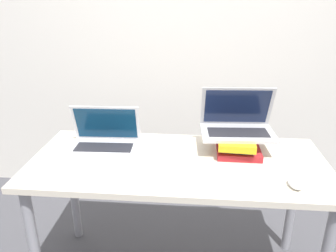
{
  "coord_description": "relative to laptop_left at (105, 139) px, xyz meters",
  "views": [
    {
      "loc": [
        0.08,
        -1.12,
        1.48
      ],
      "look_at": [
        -0.05,
        0.32,
        0.9
      ],
      "focal_mm": 35.0,
      "sensor_mm": 36.0,
      "label": 1
    }
  ],
  "objects": [
    {
      "name": "book_stack",
      "position": [
        0.69,
        0.01,
        -0.0
      ],
      "size": [
        0.22,
        0.28,
        0.09
      ],
      "color": "maroon",
      "rests_on": "desk"
    },
    {
      "name": "laptop_left",
      "position": [
        0.0,
        0.0,
        0.0
      ],
      "size": [
        0.37,
        0.23,
        0.22
      ],
      "color": "silver",
      "rests_on": "desk"
    },
    {
      "name": "laptop_on_books",
      "position": [
        0.69,
        0.05,
        0.09
      ],
      "size": [
        0.38,
        0.26,
        0.24
      ],
      "color": "#B2B2B7",
      "rests_on": "book_stack"
    },
    {
      "name": "wall_back",
      "position": [
        0.4,
        0.83,
        0.58
      ],
      "size": [
        8.0,
        0.05,
        2.7
      ],
      "color": "silver",
      "rests_on": "ground_plane"
    },
    {
      "name": "desk",
      "position": [
        0.4,
        -0.12,
        -0.13
      ],
      "size": [
        1.46,
        0.64,
        0.72
      ],
      "color": "beige",
      "rests_on": "ground_plane"
    },
    {
      "name": "wireless_keyboard",
      "position": [
        0.67,
        -0.29,
        -0.04
      ],
      "size": [
        0.3,
        0.14,
        0.01
      ],
      "color": "white",
      "rests_on": "desk"
    },
    {
      "name": "mouse",
      "position": [
        0.91,
        -0.31,
        -0.03
      ],
      "size": [
        0.06,
        0.1,
        0.03
      ],
      "color": "white",
      "rests_on": "desk"
    }
  ]
}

